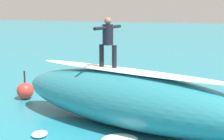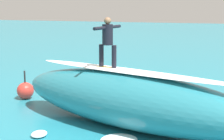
{
  "view_description": "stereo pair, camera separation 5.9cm",
  "coord_description": "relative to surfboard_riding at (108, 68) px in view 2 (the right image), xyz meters",
  "views": [
    {
      "loc": [
        -3.03,
        12.65,
        3.9
      ],
      "look_at": [
        1.16,
        -0.32,
        1.36
      ],
      "focal_mm": 57.9,
      "sensor_mm": 36.0,
      "label": 1
    },
    {
      "loc": [
        -3.09,
        12.63,
        3.9
      ],
      "look_at": [
        1.16,
        -0.32,
        1.36
      ],
      "focal_mm": 57.9,
      "sensor_mm": 36.0,
      "label": 2
    }
  ],
  "objects": [
    {
      "name": "wave_foam_lip",
      "position": [
        -0.75,
        0.25,
        -0.0
      ],
      "size": [
        7.22,
        3.07,
        0.08
      ],
      "primitive_type": "ellipsoid",
      "rotation": [
        0.0,
        0.0,
        -0.32
      ],
      "color": "white",
      "rests_on": "wave_crest"
    },
    {
      "name": "surfer_riding",
      "position": [
        0.0,
        0.0,
        0.98
      ],
      "size": [
        0.63,
        1.51,
        1.61
      ],
      "rotation": [
        0.0,
        0.0,
        -0.23
      ],
      "color": "black",
      "rests_on": "surfboard_riding"
    },
    {
      "name": "foam_patch_near",
      "position": [
        -0.87,
        1.57,
        -1.76
      ],
      "size": [
        1.46,
        1.44,
        0.09
      ],
      "primitive_type": "ellipsoid",
      "rotation": [
        0.0,
        0.0,
        0.65
      ],
      "color": "white",
      "rests_on": "ground_plane"
    },
    {
      "name": "surfboard_riding",
      "position": [
        0.0,
        0.0,
        0.0
      ],
      "size": [
        2.27,
        1.01,
        0.08
      ],
      "primitive_type": "ellipsoid",
      "rotation": [
        0.0,
        0.0,
        -0.23
      ],
      "color": "yellow",
      "rests_on": "wave_crest"
    },
    {
      "name": "wave_crest",
      "position": [
        -0.75,
        0.25,
        -0.92
      ],
      "size": [
        8.92,
        4.86,
        1.76
      ],
      "primitive_type": "ellipsoid",
      "rotation": [
        0.0,
        0.0,
        -0.32
      ],
      "color": "teal",
      "rests_on": "ground_plane"
    },
    {
      "name": "buoy_marker",
      "position": [
        4.16,
        -1.68,
        -1.45
      ],
      "size": [
        0.69,
        0.69,
        1.18
      ],
      "color": "red",
      "rests_on": "ground_plane"
    },
    {
      "name": "surfboard_paddling",
      "position": [
        1.03,
        -4.05,
        -1.76
      ],
      "size": [
        2.0,
        1.88,
        0.09
      ],
      "primitive_type": "ellipsoid",
      "rotation": [
        0.0,
        0.0,
        0.73
      ],
      "color": "silver",
      "rests_on": "ground_plane"
    },
    {
      "name": "surfer_paddling",
      "position": [
        0.94,
        -4.14,
        -1.58
      ],
      "size": [
        1.35,
        1.24,
        0.3
      ],
      "rotation": [
        0.0,
        0.0,
        0.73
      ],
      "color": "black",
      "rests_on": "surfboard_paddling"
    },
    {
      "name": "foam_patch_far",
      "position": [
        1.5,
        1.93,
        -1.73
      ],
      "size": [
        0.55,
        0.64,
        0.14
      ],
      "primitive_type": "ellipsoid",
      "rotation": [
        0.0,
        0.0,
        1.73
      ],
      "color": "white",
      "rests_on": "ground_plane"
    },
    {
      "name": "ground_plane",
      "position": [
        -0.64,
        -1.71,
        -1.8
      ],
      "size": [
        120.0,
        120.0,
        0.0
      ],
      "primitive_type": "plane",
      "color": "teal"
    }
  ]
}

